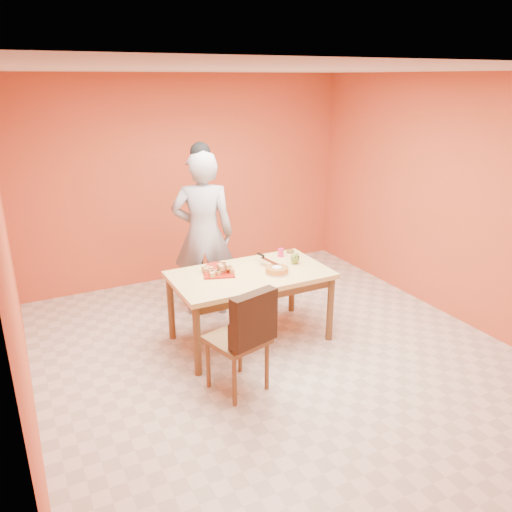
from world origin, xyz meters
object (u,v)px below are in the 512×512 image
dining_chair (238,338)px  person (203,235)px  sponge_cake (277,270)px  checker_tin (290,251)px  egg_ornament (295,258)px  red_dinner_plate (216,266)px  magenta_glass (281,253)px  dining_table (250,281)px  pastry_platter (219,273)px

dining_chair → person: person is taller
sponge_cake → checker_tin: 0.67m
egg_ornament → checker_tin: bearing=52.4°
red_dinner_plate → magenta_glass: magenta_glass is taller
dining_chair → red_dinner_plate: dining_chair is taller
sponge_cake → magenta_glass: (0.29, 0.43, 0.01)m
dining_table → sponge_cake: (0.23, -0.14, 0.13)m
dining_chair → magenta_glass: bearing=31.3°
dining_table → dining_chair: dining_chair is taller
person → magenta_glass: size_ratio=21.17×
dining_chair → pastry_platter: (0.20, 0.90, 0.25)m
pastry_platter → sponge_cake: 0.59m
red_dinner_plate → sponge_cake: (0.47, -0.46, 0.03)m
dining_chair → magenta_glass: size_ratio=11.09×
sponge_cake → magenta_glass: 0.51m
dining_chair → magenta_glass: dining_chair is taller
person → checker_tin: size_ratio=21.02×
person → checker_tin: bearing=170.6°
dining_chair → checker_tin: (1.18, 1.12, 0.25)m
magenta_glass → egg_ornament: bearing=-85.5°
person → egg_ornament: size_ratio=14.69×
person → pastry_platter: person is taller
person → dining_table: bearing=122.4°
red_dinner_plate → sponge_cake: bearing=-44.2°
person → magenta_glass: (0.70, -0.56, -0.15)m
sponge_cake → checker_tin: (0.45, 0.49, -0.03)m
red_dinner_plate → checker_tin: (0.92, 0.03, 0.01)m
pastry_platter → egg_ornament: bearing=-7.8°
dining_table → magenta_glass: 0.61m
dining_table → pastry_platter: size_ratio=5.20×
red_dinner_plate → sponge_cake: size_ratio=0.98×
sponge_cake → egg_ornament: size_ratio=1.81×
person → pastry_platter: size_ratio=6.23×
checker_tin → dining_table: bearing=-152.8°
dining_chair → sponge_cake: dining_chair is taller
person → magenta_glass: person is taller
pastry_platter → checker_tin: bearing=12.7°
dining_table → magenta_glass: magenta_glass is taller
pastry_platter → red_dinner_plate: bearing=74.1°
dining_table → person: size_ratio=0.84×
person → sponge_cake: size_ratio=8.13×
red_dinner_plate → sponge_cake: sponge_cake is taller
checker_tin → pastry_platter: bearing=-167.3°
red_dinner_plate → checker_tin: 0.92m
magenta_glass → checker_tin: (0.16, 0.07, -0.03)m
pastry_platter → checker_tin: size_ratio=3.38×
checker_tin → magenta_glass: bearing=-157.6°
sponge_cake → dining_chair: bearing=-139.3°
pastry_platter → red_dinner_plate: 0.20m
sponge_cake → checker_tin: size_ratio=2.59×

